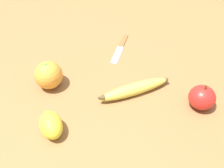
{
  "coord_description": "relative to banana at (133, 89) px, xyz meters",
  "views": [
    {
      "loc": [
        0.35,
        0.45,
        0.56
      ],
      "look_at": [
        0.02,
        0.03,
        0.03
      ],
      "focal_mm": 42.0,
      "sensor_mm": 36.0,
      "label": 1
    }
  ],
  "objects": [
    {
      "name": "lemon",
      "position": [
        0.25,
        -0.03,
        0.01
      ],
      "size": [
        0.07,
        0.09,
        0.06
      ],
      "rotation": [
        0.0,
        0.0,
        4.48
      ],
      "color": "yellow",
      "rests_on": "ground_plane"
    },
    {
      "name": "banana",
      "position": [
        0.0,
        0.0,
        0.0
      ],
      "size": [
        0.23,
        0.1,
        0.04
      ],
      "rotation": [
        0.0,
        0.0,
        6.0
      ],
      "color": "#DBCC4C",
      "rests_on": "ground_plane"
    },
    {
      "name": "ground_plane",
      "position": [
        0.02,
        -0.08,
        -0.02
      ],
      "size": [
        3.0,
        3.0,
        0.0
      ],
      "primitive_type": "plane",
      "color": "olive"
    },
    {
      "name": "paring_knife",
      "position": [
        -0.11,
        -0.2,
        -0.01
      ],
      "size": [
        0.15,
        0.12,
        0.01
      ],
      "rotation": [
        0.0,
        0.0,
        5.33
      ],
      "color": "silver",
      "rests_on": "ground_plane"
    },
    {
      "name": "apple",
      "position": [
        -0.12,
        0.15,
        0.02
      ],
      "size": [
        0.07,
        0.07,
        0.08
      ],
      "color": "red",
      "rests_on": "ground_plane"
    },
    {
      "name": "orange",
      "position": [
        0.17,
        -0.18,
        0.02
      ],
      "size": [
        0.08,
        0.08,
        0.08
      ],
      "color": "orange",
      "rests_on": "ground_plane"
    }
  ]
}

